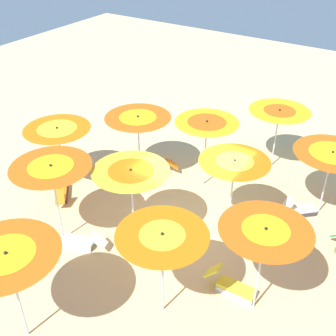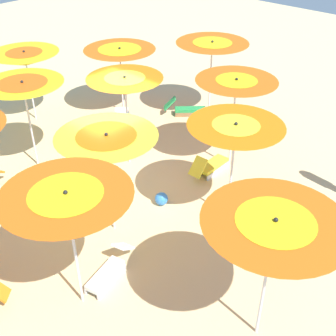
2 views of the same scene
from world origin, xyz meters
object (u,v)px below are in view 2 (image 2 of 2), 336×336
at_px(beach_umbrella_5, 23,89).
at_px(lounger_2, 108,271).
at_px(beach_umbrella_2, 25,59).
at_px(beach_umbrella_1, 120,54).
at_px(lounger_5, 210,166).
at_px(beach_umbrella_6, 235,132).
at_px(beach_umbrella_0, 212,48).
at_px(lounger_4, 122,115).
at_px(beach_umbrella_4, 125,86).
at_px(beach_umbrella_7, 107,143).
at_px(lounger_3, 187,109).
at_px(beach_umbrella_10, 67,202).
at_px(beach_umbrella_3, 236,87).
at_px(beach_ball, 161,199).
at_px(beach_umbrella_9, 274,232).

bearing_deg(beach_umbrella_5, lounger_2, 73.05).
bearing_deg(beach_umbrella_5, beach_umbrella_2, -122.36).
bearing_deg(beach_umbrella_1, lounger_5, 78.34).
bearing_deg(beach_umbrella_6, beach_umbrella_0, -136.98).
height_order(beach_umbrella_5, lounger_5, beach_umbrella_5).
bearing_deg(lounger_4, beach_umbrella_5, 140.06).
relative_size(beach_umbrella_0, beach_umbrella_5, 1.02).
xyz_separation_m(beach_umbrella_4, beach_umbrella_5, (1.77, -1.75, -0.03)).
xyz_separation_m(beach_umbrella_2, lounger_2, (2.88, 6.88, -1.79)).
relative_size(beach_umbrella_0, beach_umbrella_7, 1.02).
bearing_deg(lounger_3, beach_umbrella_10, -107.90).
distance_m(beach_umbrella_4, lounger_3, 3.86).
distance_m(beach_umbrella_3, beach_ball, 3.25).
bearing_deg(beach_umbrella_2, beach_umbrella_3, 107.64).
bearing_deg(beach_umbrella_3, lounger_5, -13.22).
xyz_separation_m(beach_umbrella_1, beach_umbrella_9, (4.19, 7.92, 0.32)).
height_order(beach_umbrella_0, beach_ball, beach_umbrella_0).
height_order(beach_umbrella_0, beach_umbrella_6, beach_umbrella_0).
relative_size(beach_umbrella_2, beach_umbrella_6, 0.93).
xyz_separation_m(lounger_3, lounger_5, (2.16, 2.64, 0.01)).
distance_m(beach_umbrella_7, beach_umbrella_10, 2.05).
relative_size(beach_umbrella_4, beach_umbrella_5, 1.03).
bearing_deg(beach_umbrella_1, beach_ball, 57.61).
xyz_separation_m(beach_umbrella_2, beach_umbrella_7, (1.83, 5.85, 0.19)).
relative_size(beach_umbrella_1, beach_umbrella_9, 0.88).
xyz_separation_m(beach_umbrella_6, lounger_4, (-1.55, -5.25, -1.99)).
height_order(beach_umbrella_10, lounger_3, beach_umbrella_10).
bearing_deg(beach_umbrella_7, lounger_5, 176.16).
xyz_separation_m(beach_umbrella_1, lounger_2, (5.10, 5.14, -1.76)).
xyz_separation_m(beach_umbrella_9, lounger_2, (0.91, -2.78, -2.08)).
distance_m(beach_umbrella_0, beach_umbrella_1, 2.82).
distance_m(beach_umbrella_1, lounger_3, 2.75).
distance_m(beach_umbrella_0, lounger_3, 2.14).
relative_size(beach_umbrella_4, lounger_3, 2.10).
height_order(beach_umbrella_7, lounger_2, beach_umbrella_7).
bearing_deg(beach_ball, beach_umbrella_5, -74.83).
bearing_deg(beach_umbrella_6, lounger_4, -106.46).
distance_m(beach_umbrella_9, lounger_3, 8.54).
height_order(beach_umbrella_9, beach_ball, beach_umbrella_9).
height_order(beach_umbrella_5, lounger_2, beach_umbrella_5).
bearing_deg(lounger_5, beach_umbrella_0, 37.08).
height_order(beach_umbrella_5, lounger_3, beach_umbrella_5).
relative_size(beach_umbrella_9, beach_ball, 8.08).
relative_size(beach_umbrella_0, beach_umbrella_2, 1.09).
height_order(beach_umbrella_3, beach_umbrella_9, beach_umbrella_9).
bearing_deg(beach_umbrella_5, beach_umbrella_0, 164.00).
relative_size(beach_umbrella_4, lounger_5, 1.87).
bearing_deg(beach_umbrella_5, beach_ball, 105.17).
relative_size(beach_umbrella_2, beach_umbrella_9, 0.89).
bearing_deg(beach_umbrella_0, beach_umbrella_3, 48.74).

